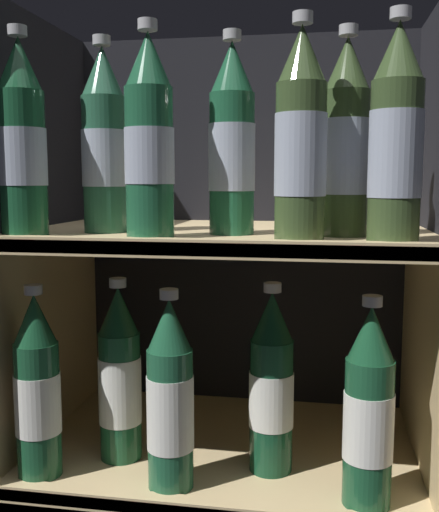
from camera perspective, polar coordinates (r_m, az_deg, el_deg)
The scene contains 17 objects.
fridge_back_wall at distance 1.20m, azimuth 2.30°, elevation -1.55°, with size 0.68×0.02×0.91m, color black.
fridge_side_left at distance 1.09m, azimuth -16.91°, elevation -2.77°, with size 0.02×0.46×0.91m, color black.
fridge_side_right at distance 0.99m, azimuth 20.01°, elevation -3.89°, with size 0.02×0.46×0.91m, color black.
shelf_lower at distance 1.07m, azimuth 0.50°, elevation -19.18°, with size 0.64×0.42×0.20m.
shelf_upper at distance 0.99m, azimuth 0.55°, elevation -6.24°, with size 0.64×0.42×0.56m.
bottle_upper_front_0 at distance 0.90m, azimuth -18.30°, elevation 10.16°, with size 0.07×0.07×0.29m.
bottle_upper_front_1 at distance 0.83m, azimuth -6.71°, elevation 10.76°, with size 0.07×0.07×0.29m.
bottle_upper_front_2 at distance 0.80m, azimuth 7.73°, elevation 10.77°, with size 0.07×0.07×0.29m.
bottle_upper_front_3 at distance 0.80m, azimuth 16.46°, elevation 10.52°, with size 0.07×0.07×0.29m.
bottle_upper_back_0 at distance 0.93m, azimuth -10.93°, elevation 10.27°, with size 0.07×0.07×0.29m.
bottle_upper_back_1 at distance 0.89m, azimuth 1.19°, elevation 10.53°, with size 0.07×0.07×0.29m.
bottle_upper_back_2 at distance 0.88m, azimuth 11.92°, elevation 10.38°, with size 0.07×0.07×0.29m.
bottle_lower_front_0 at distance 0.95m, azimuth -16.96°, elevation -12.20°, with size 0.07×0.07×0.29m.
bottle_lower_front_1 at distance 0.88m, azimuth -4.72°, elevation -13.52°, with size 0.07×0.07×0.29m.
bottle_lower_front_2 at distance 0.86m, azimuth 14.02°, elevation -14.26°, with size 0.07×0.07×0.29m.
bottle_lower_back_0 at distance 0.98m, azimuth -9.47°, elevation -11.46°, with size 0.07×0.07×0.29m.
bottle_lower_back_1 at distance 0.93m, azimuth 4.96°, elevation -12.32°, with size 0.07×0.07×0.29m.
Camera 1 is at (0.16, -0.75, 0.64)m, focal length 42.00 mm.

